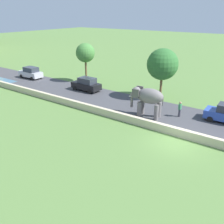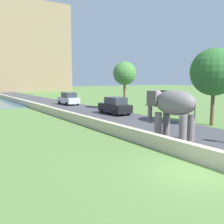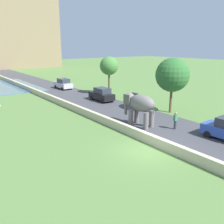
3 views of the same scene
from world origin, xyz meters
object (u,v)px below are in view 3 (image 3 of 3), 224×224
person_beside_elephant (175,120)px  car_silver (63,84)px  car_black (102,94)px  elephant (140,105)px

person_beside_elephant → car_silver: (1.35, 24.92, 0.03)m
person_beside_elephant → car_black: car_black is taller
person_beside_elephant → car_silver: 24.96m
elephant → person_beside_elephant: bearing=-55.7°
car_black → car_silver: (0.00, 11.53, 0.00)m
elephant → car_silver: (3.18, 22.23, -1.14)m
car_black → car_silver: bearing=90.0°
person_beside_elephant → car_black: (1.35, 13.39, 0.03)m
elephant → car_black: 11.22m
elephant → car_silver: bearing=81.9°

